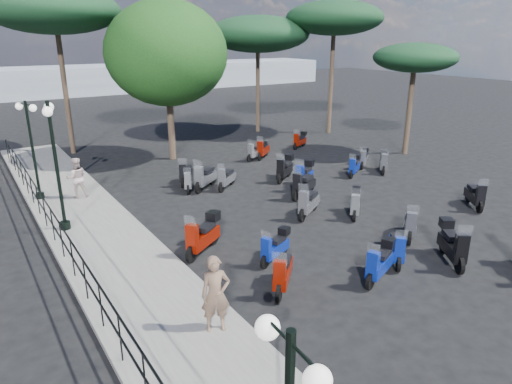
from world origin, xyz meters
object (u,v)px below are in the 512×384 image
pedestrian_far (77,178)px  scooter_25 (475,196)px  scooter_14 (452,245)px  scooter_13 (410,224)px  scooter_3 (275,247)px  scooter_11 (205,178)px  scooter_5 (188,180)px  scooter_19 (355,204)px  pine_3 (415,58)px  scooter_9 (308,204)px  broadleaf_tree (167,54)px  lamp_post_1 (55,159)px  scooter_22 (263,150)px  scooter_21 (354,166)px  pine_1 (334,18)px  scooter_2 (203,236)px  scooter_20 (304,176)px  scooter_26 (384,162)px  scooter_8 (397,249)px  scooter_15 (303,185)px  pine_0 (258,34)px  scooter_1 (283,273)px  lamp_post_2 (32,144)px  scooter_4 (186,174)px  scooter_10 (226,179)px  scooter_7 (380,263)px  woman (216,294)px  scooter_17 (257,152)px  scooter_28 (300,140)px  scooter_16 (285,169)px  pine_2 (55,11)px  scooter_27 (364,158)px

pedestrian_far → scooter_25: size_ratio=1.17×
scooter_14 → scooter_13: bearing=-65.7°
scooter_3 → scooter_13: bearing=-126.8°
scooter_25 → scooter_11: bearing=-6.5°
scooter_5 → scooter_19: 7.25m
pine_3 → scooter_3: bearing=-154.6°
scooter_9 → scooter_13: scooter_9 is taller
scooter_13 → broadleaf_tree: (-2.39, 13.87, 5.02)m
scooter_19 → scooter_14: bearing=131.9°
lamp_post_1 → scooter_22: bearing=34.6°
scooter_19 → scooter_22: scooter_22 is taller
scooter_14 → scooter_21: size_ratio=1.21×
scooter_11 → pine_1: (12.77, 6.23, 6.89)m
scooter_2 → scooter_9: size_ratio=1.03×
scooter_20 → scooter_26: scooter_20 is taller
scooter_20 → scooter_22: (1.37, 5.23, -0.09)m
scooter_8 → scooter_15: size_ratio=0.75×
pedestrian_far → pine_0: pine_0 is taller
scooter_1 → pedestrian_far: bearing=-29.1°
lamp_post_2 → scooter_4: lamp_post_2 is taller
scooter_5 → scooter_19: (3.91, -6.11, 0.03)m
scooter_21 → scooter_19: bearing=102.8°
scooter_13 → pine_1: size_ratio=0.17×
scooter_10 → pine_3: size_ratio=0.22×
scooter_8 → scooter_2: bearing=3.1°
scooter_13 → scooter_20: 6.04m
scooter_1 → scooter_2: bearing=-31.1°
pedestrian_far → lamp_post_1: bearing=78.7°
scooter_5 → scooter_7: size_ratio=0.86×
scooter_9 → scooter_8: bearing=147.2°
scooter_8 → scooter_25: bearing=-124.3°
scooter_10 → pine_1: bearing=-97.9°
woman → scooter_10: size_ratio=1.31×
scooter_14 → scooter_26: 9.51m
scooter_7 → scooter_9: size_ratio=1.00×
scooter_17 → scooter_7: bearing=143.4°
scooter_8 → scooter_28: (6.71, 12.97, 0.01)m
scooter_9 → scooter_11: size_ratio=1.02×
scooter_5 → scooter_16: (4.40, -1.09, 0.09)m
scooter_15 → scooter_20: bearing=-64.7°
scooter_3 → scooter_26: (9.95, 4.73, 0.04)m
pine_1 → scooter_10: bearing=-150.9°
scooter_8 → scooter_20: size_ratio=0.78×
broadleaf_tree → scooter_11: bearing=-99.4°
scooter_4 → scooter_16: bearing=-168.0°
lamp_post_2 → scooter_7: lamp_post_2 is taller
scooter_26 → scooter_28: (-0.30, 6.20, -0.04)m
scooter_3 → pine_2: 18.58m
scooter_16 → scooter_2: bearing=90.5°
scooter_21 → scooter_27: size_ratio=1.02×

